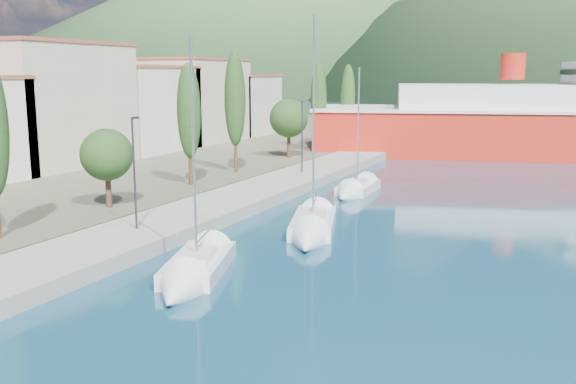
% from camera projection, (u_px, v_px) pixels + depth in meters
% --- Properties ---
extents(ground, '(1400.00, 1400.00, 0.00)m').
position_uv_depth(ground, '(515.00, 121.00, 125.95)').
color(ground, navy).
extents(quay, '(5.00, 88.00, 0.80)m').
position_uv_depth(quay, '(245.00, 197.00, 45.82)').
color(quay, gray).
rests_on(quay, ground).
extents(town_buildings, '(9.20, 69.20, 11.30)m').
position_uv_depth(town_buildings, '(95.00, 109.00, 64.15)').
color(town_buildings, beige).
rests_on(town_buildings, land_strip).
extents(tree_row, '(3.89, 61.71, 10.23)m').
position_uv_depth(tree_row, '(227.00, 115.00, 53.39)').
color(tree_row, '#47301E').
rests_on(tree_row, land_strip).
extents(lamp_posts, '(0.15, 46.57, 6.06)m').
position_uv_depth(lamp_posts, '(129.00, 170.00, 33.91)').
color(lamp_posts, '#2D2D33').
rests_on(lamp_posts, quay).
extents(sailboat_near, '(4.89, 8.44, 11.63)m').
position_uv_depth(sailboat_near, '(188.00, 279.00, 27.90)').
color(sailboat_near, silver).
rests_on(sailboat_near, ground).
extents(sailboat_mid, '(5.18, 9.49, 13.24)m').
position_uv_depth(sailboat_mid, '(310.00, 233.00, 35.93)').
color(sailboat_mid, silver).
rests_on(sailboat_mid, ground).
extents(sailboat_far, '(2.61, 7.22, 10.47)m').
position_uv_depth(sailboat_far, '(352.00, 192.00, 48.51)').
color(sailboat_far, silver).
rests_on(sailboat_far, ground).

